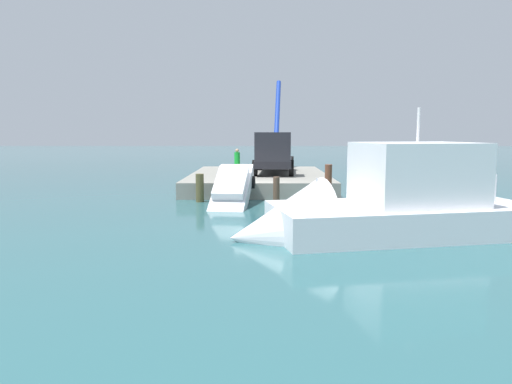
% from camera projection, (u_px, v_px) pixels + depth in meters
% --- Properties ---
extents(ground, '(200.00, 200.00, 0.00)m').
position_uv_depth(ground, '(258.00, 201.00, 24.94)').
color(ground, '#2D6066').
extents(dock, '(12.47, 8.82, 0.89)m').
position_uv_depth(dock, '(259.00, 180.00, 31.41)').
color(dock, gray).
rests_on(dock, ground).
extents(crane_truck, '(10.84, 2.93, 6.82)m').
position_uv_depth(crane_truck, '(274.00, 153.00, 30.77)').
color(crane_truck, black).
rests_on(crane_truck, dock).
extents(dock_worker, '(0.34, 0.34, 1.71)m').
position_uv_depth(dock_worker, '(237.00, 163.00, 28.67)').
color(dock_worker, black).
rests_on(dock_worker, dock).
extents(salvaged_car, '(4.31, 2.31, 2.82)m').
position_uv_depth(salvaged_car, '(231.00, 192.00, 23.16)').
color(salvaged_car, silver).
rests_on(salvaged_car, ground).
extents(moored_yacht, '(6.02, 11.29, 6.25)m').
position_uv_depth(moored_yacht, '(363.00, 222.00, 16.42)').
color(moored_yacht, white).
rests_on(moored_yacht, ground).
extents(piling_near, '(0.42, 0.42, 1.46)m').
position_uv_depth(piling_near, '(200.00, 188.00, 24.49)').
color(piling_near, brown).
rests_on(piling_near, ground).
extents(piling_mid, '(0.28, 0.28, 1.69)m').
position_uv_depth(piling_mid, '(231.00, 186.00, 24.58)').
color(piling_mid, brown).
rests_on(piling_mid, ground).
extents(piling_far, '(0.34, 0.34, 1.30)m').
position_uv_depth(piling_far, '(276.00, 189.00, 24.55)').
color(piling_far, brown).
rests_on(piling_far, ground).
extents(piling_end, '(0.37, 0.37, 1.94)m').
position_uv_depth(piling_end, '(328.00, 183.00, 24.57)').
color(piling_end, brown).
rests_on(piling_end, ground).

